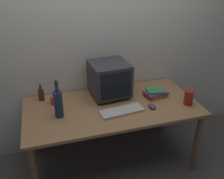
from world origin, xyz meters
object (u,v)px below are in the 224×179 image
(mug, at_px, (55,100))
(metal_canister, at_px, (189,98))
(bottle_tall, at_px, (58,103))
(crt_monitor, at_px, (109,79))
(book_stack, at_px, (155,93))
(keyboard, at_px, (122,111))
(bottle_short, at_px, (41,94))
(computer_mouse, at_px, (152,106))

(mug, height_order, metal_canister, metal_canister)
(bottle_tall, bearing_deg, crt_monitor, 25.40)
(book_stack, bearing_deg, keyboard, -155.77)
(keyboard, bearing_deg, bottle_short, 141.31)
(crt_monitor, height_order, metal_canister, crt_monitor)
(crt_monitor, distance_m, book_stack, 0.51)
(crt_monitor, bearing_deg, mug, -178.13)
(bottle_tall, bearing_deg, metal_canister, -6.41)
(keyboard, distance_m, bottle_tall, 0.60)
(keyboard, bearing_deg, crt_monitor, 87.08)
(computer_mouse, bearing_deg, keyboard, 174.17)
(computer_mouse, relative_size, bottle_tall, 0.27)
(book_stack, bearing_deg, mug, 172.24)
(crt_monitor, distance_m, computer_mouse, 0.53)
(keyboard, distance_m, mug, 0.69)
(book_stack, bearing_deg, metal_canister, -45.23)
(crt_monitor, relative_size, computer_mouse, 4.12)
(bottle_short, height_order, book_stack, bottle_short)
(crt_monitor, relative_size, metal_canister, 2.75)
(bottle_tall, relative_size, book_stack, 1.44)
(crt_monitor, distance_m, keyboard, 0.40)
(crt_monitor, xyz_separation_m, book_stack, (0.46, -0.16, -0.15))
(metal_canister, bearing_deg, bottle_short, 160.08)
(bottle_tall, xyz_separation_m, metal_canister, (1.26, -0.14, -0.07))
(keyboard, xyz_separation_m, mug, (-0.60, 0.34, 0.03))
(keyboard, relative_size, computer_mouse, 4.20)
(computer_mouse, height_order, metal_canister, metal_canister)
(computer_mouse, relative_size, book_stack, 0.39)
(keyboard, relative_size, bottle_short, 2.36)
(bottle_tall, bearing_deg, book_stack, 5.85)
(crt_monitor, bearing_deg, bottle_tall, -154.60)
(bottle_tall, bearing_deg, keyboard, -9.30)
(bottle_tall, xyz_separation_m, bottle_short, (-0.15, 0.37, -0.08))
(computer_mouse, xyz_separation_m, bottle_short, (-1.03, 0.47, 0.05))
(crt_monitor, height_order, book_stack, crt_monitor)
(book_stack, height_order, metal_canister, metal_canister)
(book_stack, distance_m, mug, 1.05)
(keyboard, relative_size, mug, 3.50)
(book_stack, relative_size, metal_canister, 1.73)
(mug, bearing_deg, crt_monitor, 1.87)
(computer_mouse, bearing_deg, crt_monitor, 127.85)
(bottle_short, distance_m, metal_canister, 1.50)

